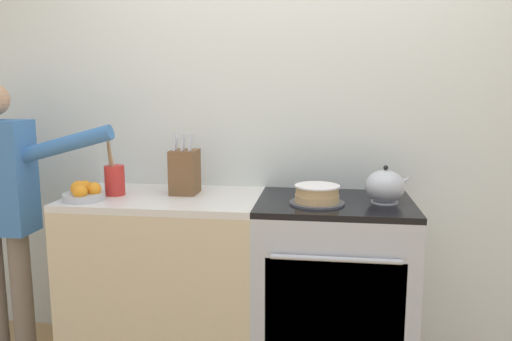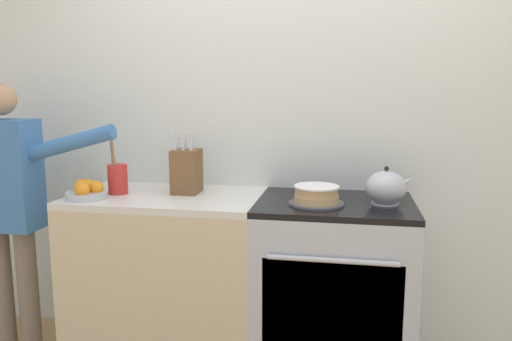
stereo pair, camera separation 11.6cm
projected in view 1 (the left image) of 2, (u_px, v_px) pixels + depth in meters
name	position (u px, v px, depth m)	size (l,w,h in m)	color
wall_back	(290.00, 122.00, 2.80)	(8.00, 0.04, 2.60)	silver
counter_cabinet	(167.00, 279.00, 2.70)	(1.00, 0.61, 0.93)	beige
stove_range	(333.00, 288.00, 2.58)	(0.78, 0.64, 0.93)	#B7BABF
layer_cake	(317.00, 195.00, 2.43)	(0.27, 0.27, 0.09)	#4C4C51
tea_kettle	(385.00, 187.00, 2.45)	(0.23, 0.19, 0.19)	#B7BABF
knife_block	(185.00, 171.00, 2.66)	(0.14, 0.16, 0.33)	brown
utensil_crock	(114.00, 179.00, 2.63)	(0.10, 0.10, 0.33)	red
fruit_bowl	(84.00, 193.00, 2.51)	(0.21, 0.21, 0.10)	#B7BABF
person_baker	(2.00, 200.00, 2.65)	(0.89, 0.20, 1.52)	#7A6B5B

